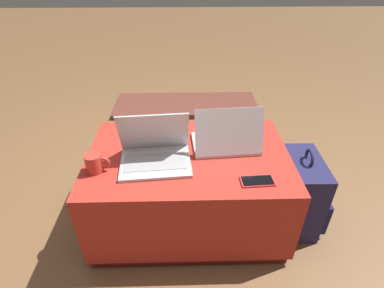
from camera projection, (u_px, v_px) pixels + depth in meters
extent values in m
plane|color=brown|center=(189.00, 218.00, 1.80)|extent=(14.00, 14.00, 0.00)
cube|color=maroon|center=(189.00, 215.00, 1.78)|extent=(0.99, 0.64, 0.05)
cube|color=#B22D23|center=(189.00, 185.00, 1.65)|extent=(1.03, 0.67, 0.42)
cube|color=silver|center=(156.00, 162.00, 1.46)|extent=(0.36, 0.28, 0.02)
cube|color=#9E9EA3|center=(156.00, 161.00, 1.45)|extent=(0.31, 0.17, 0.00)
cube|color=silver|center=(154.00, 132.00, 1.46)|extent=(0.35, 0.13, 0.24)
cube|color=white|center=(154.00, 132.00, 1.45)|extent=(0.31, 0.11, 0.21)
cube|color=silver|center=(225.00, 143.00, 1.60)|extent=(0.36, 0.26, 0.02)
cube|color=#B2B2B7|center=(225.00, 141.00, 1.60)|extent=(0.31, 0.15, 0.00)
cube|color=silver|center=(230.00, 132.00, 1.46)|extent=(0.35, 0.11, 0.23)
cube|color=#1E4799|center=(229.00, 132.00, 1.47)|extent=(0.31, 0.09, 0.20)
cube|color=red|center=(257.00, 181.00, 1.35)|extent=(0.16, 0.08, 0.01)
cube|color=black|center=(258.00, 180.00, 1.35)|extent=(0.14, 0.07, 0.00)
cube|color=#23234C|center=(300.00, 193.00, 1.66)|extent=(0.18, 0.34, 0.44)
cube|color=#1E1E41|center=(315.00, 204.00, 1.71)|extent=(0.07, 0.27, 0.20)
torus|color=#23234C|center=(309.00, 158.00, 1.53)|extent=(0.02, 0.10, 0.10)
cylinder|color=red|center=(94.00, 163.00, 1.39)|extent=(0.08, 0.08, 0.09)
torus|color=red|center=(103.00, 163.00, 1.39)|extent=(0.07, 0.01, 0.07)
cube|color=brown|center=(186.00, 105.00, 2.99)|extent=(1.40, 0.50, 0.04)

